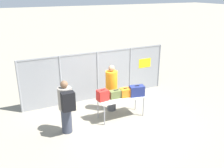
{
  "coord_description": "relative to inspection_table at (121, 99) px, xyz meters",
  "views": [
    {
      "loc": [
        -3.64,
        -6.79,
        4.25
      ],
      "look_at": [
        0.02,
        0.75,
        1.05
      ],
      "focal_mm": 40.0,
      "sensor_mm": 36.0,
      "label": 1
    }
  ],
  "objects": [
    {
      "name": "ground_plane",
      "position": [
        -0.08,
        -0.15,
        -0.68
      ],
      "size": [
        120.0,
        120.0,
        0.0
      ],
      "primitive_type": "plane",
      "color": "gray"
    },
    {
      "name": "fence_section",
      "position": [
        -0.06,
        1.88,
        0.35
      ],
      "size": [
        6.11,
        0.07,
        1.97
      ],
      "color": "gray",
      "rests_on": "ground_plane"
    },
    {
      "name": "inspection_table",
      "position": [
        0.0,
        0.0,
        0.0
      ],
      "size": [
        1.64,
        0.66,
        0.75
      ],
      "color": "silver",
      "rests_on": "ground_plane"
    },
    {
      "name": "suitcase_red",
      "position": [
        -0.66,
        0.08,
        0.25
      ],
      "size": [
        0.39,
        0.32,
        0.38
      ],
      "color": "red",
      "rests_on": "inspection_table"
    },
    {
      "name": "suitcase_olive",
      "position": [
        -0.17,
        0.06,
        0.2
      ],
      "size": [
        0.47,
        0.25,
        0.3
      ],
      "color": "#566033",
      "rests_on": "inspection_table"
    },
    {
      "name": "suitcase_orange",
      "position": [
        0.18,
        0.03,
        0.21
      ],
      "size": [
        0.36,
        0.33,
        0.31
      ],
      "color": "orange",
      "rests_on": "inspection_table"
    },
    {
      "name": "suitcase_navy",
      "position": [
        0.57,
        -0.1,
        0.25
      ],
      "size": [
        0.55,
        0.38,
        0.39
      ],
      "color": "navy",
      "rests_on": "inspection_table"
    },
    {
      "name": "traveler_hooded",
      "position": [
        -1.99,
        -0.2,
        0.27
      ],
      "size": [
        0.43,
        0.66,
        1.73
      ],
      "rotation": [
        0.0,
        0.0,
        0.38
      ],
      "color": "#383D4C",
      "rests_on": "ground_plane"
    },
    {
      "name": "security_worker_near",
      "position": [
        -0.06,
        0.64,
        0.22
      ],
      "size": [
        0.43,
        0.43,
        1.74
      ],
      "rotation": [
        0.0,
        0.0,
        3.36
      ],
      "color": "#4C4C51",
      "rests_on": "ground_plane"
    },
    {
      "name": "utility_trailer",
      "position": [
        0.79,
        4.35,
        -0.29
      ],
      "size": [
        4.37,
        1.96,
        0.66
      ],
      "color": "#B2B2B7",
      "rests_on": "ground_plane"
    }
  ]
}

